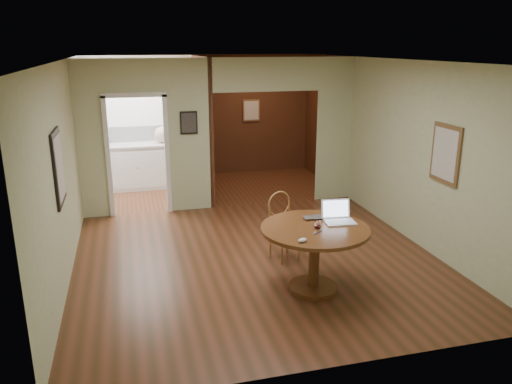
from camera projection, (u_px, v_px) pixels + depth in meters
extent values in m
plane|color=#472914|center=(258.00, 261.00, 7.00)|extent=(5.00, 5.00, 0.00)
plane|color=white|center=(258.00, 62.00, 6.23)|extent=(5.00, 5.00, 0.00)
plane|color=beige|center=(332.00, 234.00, 4.29)|extent=(5.00, 0.00, 5.00)
plane|color=beige|center=(58.00, 180.00, 6.01)|extent=(0.00, 5.00, 5.00)
plane|color=beige|center=(425.00, 157.00, 7.21)|extent=(0.00, 5.00, 5.00)
cube|color=beige|center=(91.00, 141.00, 8.39)|extent=(0.50, 2.70, 0.04)
cube|color=beige|center=(189.00, 137.00, 8.79)|extent=(0.80, 2.70, 0.04)
cube|color=beige|center=(334.00, 130.00, 9.45)|extent=(0.70, 2.70, 0.04)
plane|color=white|center=(141.00, 122.00, 10.46)|extent=(2.70, 0.00, 2.70)
plane|color=#3D1D12|center=(251.00, 115.00, 11.53)|extent=(2.70, 0.00, 2.70)
cube|color=#3D1D12|center=(201.00, 125.00, 10.04)|extent=(0.08, 2.50, 2.70)
cube|color=black|center=(58.00, 168.00, 5.97)|extent=(0.03, 0.70, 0.90)
cube|color=brown|center=(446.00, 154.00, 6.70)|extent=(0.03, 0.60, 0.80)
cube|color=black|center=(189.00, 123.00, 8.70)|extent=(0.30, 0.03, 0.40)
cube|color=silver|center=(251.00, 110.00, 11.48)|extent=(0.40, 0.03, 0.50)
cube|color=white|center=(142.00, 134.00, 10.52)|extent=(2.00, 0.02, 0.32)
cylinder|color=brown|center=(313.00, 287.00, 6.18)|extent=(0.61, 0.61, 0.05)
cylinder|color=brown|center=(314.00, 259.00, 6.07)|extent=(0.13, 0.13, 0.71)
cylinder|color=brown|center=(315.00, 229.00, 5.96)|extent=(1.31, 1.31, 0.04)
cylinder|color=#A5713A|center=(285.00, 230.00, 6.95)|extent=(0.51, 0.51, 0.03)
cylinder|color=#A5713A|center=(282.00, 250.00, 6.82)|extent=(0.03, 0.03, 0.43)
cylinder|color=#A5713A|center=(299.00, 246.00, 6.96)|extent=(0.03, 0.03, 0.43)
cylinder|color=#A5713A|center=(270.00, 243.00, 7.06)|extent=(0.03, 0.03, 0.43)
cylinder|color=#A5713A|center=(287.00, 239.00, 7.20)|extent=(0.03, 0.03, 0.43)
cylinder|color=#A5713A|center=(269.00, 216.00, 6.93)|extent=(0.03, 0.03, 0.35)
cylinder|color=#A5713A|center=(289.00, 212.00, 7.10)|extent=(0.03, 0.03, 0.35)
torus|color=#A5713A|center=(279.00, 204.00, 6.98)|extent=(0.36, 0.13, 0.37)
cube|color=white|center=(340.00, 222.00, 6.10)|extent=(0.39, 0.29, 0.02)
cube|color=silver|center=(341.00, 222.00, 6.07)|extent=(0.32, 0.16, 0.00)
cube|color=white|center=(335.00, 208.00, 6.20)|extent=(0.37, 0.10, 0.24)
cube|color=#91A1B9|center=(336.00, 209.00, 6.20)|extent=(0.32, 0.08, 0.20)
imported|color=#AAAAAF|center=(319.00, 219.00, 6.20)|extent=(0.37, 0.24, 0.03)
ellipsoid|color=white|center=(303.00, 240.00, 5.50)|extent=(0.13, 0.09, 0.05)
cylinder|color=navy|center=(318.00, 233.00, 5.77)|extent=(0.13, 0.10, 0.01)
cube|color=white|center=(145.00, 167.00, 10.44)|extent=(2.00, 0.55, 0.90)
cube|color=silver|center=(143.00, 145.00, 10.31)|extent=(2.06, 0.60, 0.04)
sphere|color=#B20C0C|center=(138.00, 168.00, 10.12)|extent=(0.03, 0.03, 0.03)
sphere|color=#B20C0C|center=(187.00, 165.00, 10.36)|extent=(0.03, 0.03, 0.03)
ellipsoid|color=beige|center=(162.00, 135.00, 10.35)|extent=(0.39, 0.35, 0.34)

